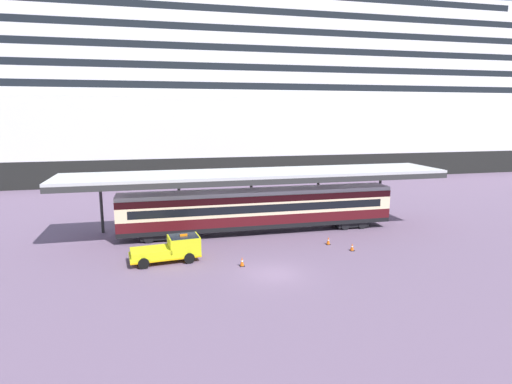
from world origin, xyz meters
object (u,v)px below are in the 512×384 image
object	(u,v)px
train_carriage	(259,209)
traffic_cone_near	(328,241)
cruise_ship	(203,96)
traffic_cone_far	(242,262)
quay_bollard	(169,251)
service_truck	(172,248)
traffic_cone_mid	(352,247)

from	to	relation	value
train_carriage	traffic_cone_near	world-z (taller)	train_carriage
cruise_ship	traffic_cone_far	distance (m)	53.25
train_carriage	quay_bollard	world-z (taller)	train_carriage
cruise_ship	traffic_cone_far	world-z (taller)	cruise_ship
train_carriage	traffic_cone_far	size ratio (longest dim) A/B	36.15
service_truck	traffic_cone_mid	size ratio (longest dim) A/B	8.63
traffic_cone_near	traffic_cone_far	distance (m)	8.94
service_truck	traffic_cone_near	world-z (taller)	service_truck
cruise_ship	quay_bollard	distance (m)	50.66
traffic_cone_mid	quay_bollard	size ratio (longest dim) A/B	0.65
train_carriage	cruise_ship	bearing A→B (deg)	90.43
service_truck	traffic_cone_far	distance (m)	5.54
traffic_cone_near	traffic_cone_mid	size ratio (longest dim) A/B	1.09
traffic_cone_far	train_carriage	bearing A→B (deg)	68.36
quay_bollard	train_carriage	bearing A→B (deg)	31.62
service_truck	quay_bollard	size ratio (longest dim) A/B	5.62
cruise_ship	traffic_cone_near	distance (m)	50.14
traffic_cone_mid	traffic_cone_far	xyz separation A→B (m)	(-9.50, -1.43, 0.04)
service_truck	train_carriage	bearing A→B (deg)	36.26
traffic_cone_mid	quay_bollard	xyz separation A→B (m)	(-14.64, 1.81, 0.21)
service_truck	traffic_cone_near	xyz separation A→B (m)	(13.22, 1.06, -0.65)
service_truck	cruise_ship	bearing A→B (deg)	80.71
traffic_cone_near	quay_bollard	xyz separation A→B (m)	(-13.40, -0.19, 0.18)
cruise_ship	traffic_cone_near	world-z (taller)	cruise_ship
cruise_ship	quay_bollard	bearing A→B (deg)	-99.66
service_truck	quay_bollard	world-z (taller)	service_truck
train_carriage	quay_bollard	size ratio (longest dim) A/B	26.69
traffic_cone_near	train_carriage	bearing A→B (deg)	134.12
service_truck	traffic_cone_mid	distance (m)	14.52
cruise_ship	quay_bollard	xyz separation A→B (m)	(-8.18, -48.04, -13.83)
traffic_cone_far	service_truck	bearing A→B (deg)	154.54
service_truck	traffic_cone_mid	xyz separation A→B (m)	(14.47, -0.94, -0.68)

